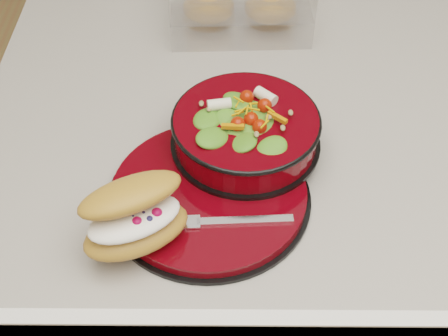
{
  "coord_description": "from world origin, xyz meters",
  "views": [
    {
      "loc": [
        -0.24,
        -0.72,
        1.54
      ],
      "look_at": [
        -0.24,
        -0.16,
        0.94
      ],
      "focal_mm": 50.0,
      "sensor_mm": 36.0,
      "label": 1
    }
  ],
  "objects_px": {
    "dinner_plate": "(209,195)",
    "fork": "(227,221)",
    "salad_bowl": "(246,127)",
    "croissant": "(135,216)",
    "island_counter": "(343,274)",
    "pastry_box": "(240,0)"
  },
  "relations": [
    {
      "from": "salad_bowl",
      "to": "pastry_box",
      "type": "distance_m",
      "value": 0.34
    },
    {
      "from": "fork",
      "to": "pastry_box",
      "type": "bearing_deg",
      "value": -5.51
    },
    {
      "from": "salad_bowl",
      "to": "fork",
      "type": "xyz_separation_m",
      "value": [
        -0.02,
        -0.14,
        -0.03
      ]
    },
    {
      "from": "salad_bowl",
      "to": "croissant",
      "type": "xyz_separation_m",
      "value": [
        -0.13,
        -0.16,
        0.0
      ]
    },
    {
      "from": "salad_bowl",
      "to": "croissant",
      "type": "bearing_deg",
      "value": -129.66
    },
    {
      "from": "pastry_box",
      "to": "croissant",
      "type": "bearing_deg",
      "value": -107.1
    },
    {
      "from": "dinner_plate",
      "to": "croissant",
      "type": "height_order",
      "value": "croissant"
    },
    {
      "from": "salad_bowl",
      "to": "croissant",
      "type": "height_order",
      "value": "salad_bowl"
    },
    {
      "from": "croissant",
      "to": "island_counter",
      "type": "bearing_deg",
      "value": 8.87
    },
    {
      "from": "salad_bowl",
      "to": "pastry_box",
      "type": "xyz_separation_m",
      "value": [
        -0.0,
        0.34,
        -0.01
      ]
    },
    {
      "from": "croissant",
      "to": "pastry_box",
      "type": "bearing_deg",
      "value": 47.85
    },
    {
      "from": "fork",
      "to": "pastry_box",
      "type": "xyz_separation_m",
      "value": [
        0.02,
        0.48,
        0.02
      ]
    },
    {
      "from": "salad_bowl",
      "to": "fork",
      "type": "relative_size",
      "value": 1.36
    },
    {
      "from": "salad_bowl",
      "to": "island_counter",
      "type": "bearing_deg",
      "value": 23.95
    },
    {
      "from": "island_counter",
      "to": "fork",
      "type": "relative_size",
      "value": 7.97
    },
    {
      "from": "island_counter",
      "to": "salad_bowl",
      "type": "xyz_separation_m",
      "value": [
        -0.21,
        -0.1,
        0.5
      ]
    },
    {
      "from": "salad_bowl",
      "to": "pastry_box",
      "type": "height_order",
      "value": "salad_bowl"
    },
    {
      "from": "island_counter",
      "to": "salad_bowl",
      "type": "bearing_deg",
      "value": -156.05
    },
    {
      "from": "dinner_plate",
      "to": "pastry_box",
      "type": "xyz_separation_m",
      "value": [
        0.04,
        0.42,
        0.03
      ]
    },
    {
      "from": "pastry_box",
      "to": "dinner_plate",
      "type": "bearing_deg",
      "value": -98.45
    },
    {
      "from": "dinner_plate",
      "to": "fork",
      "type": "relative_size",
      "value": 1.75
    },
    {
      "from": "island_counter",
      "to": "pastry_box",
      "type": "relative_size",
      "value": 5.01
    }
  ]
}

